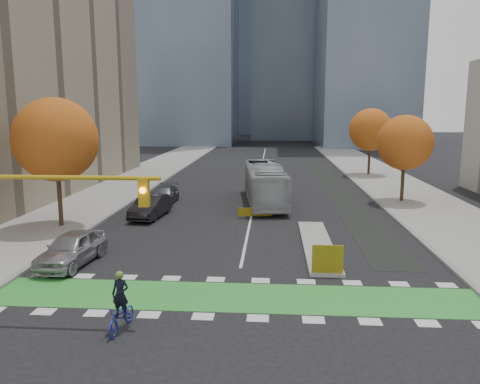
# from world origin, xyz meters

# --- Properties ---
(ground) EXTENTS (300.00, 300.00, 0.00)m
(ground) POSITION_xyz_m (0.00, 0.00, 0.00)
(ground) COLOR black
(ground) RESTS_ON ground
(sidewalk_west) EXTENTS (7.00, 120.00, 0.15)m
(sidewalk_west) POSITION_xyz_m (-13.50, 20.00, 0.07)
(sidewalk_west) COLOR gray
(sidewalk_west) RESTS_ON ground
(sidewalk_east) EXTENTS (7.00, 120.00, 0.15)m
(sidewalk_east) POSITION_xyz_m (13.50, 20.00, 0.07)
(sidewalk_east) COLOR gray
(sidewalk_east) RESTS_ON ground
(curb_west) EXTENTS (0.30, 120.00, 0.16)m
(curb_west) POSITION_xyz_m (-10.00, 20.00, 0.07)
(curb_west) COLOR gray
(curb_west) RESTS_ON ground
(curb_east) EXTENTS (0.30, 120.00, 0.16)m
(curb_east) POSITION_xyz_m (10.00, 20.00, 0.07)
(curb_east) COLOR gray
(curb_east) RESTS_ON ground
(bike_crossing) EXTENTS (20.00, 3.00, 0.01)m
(bike_crossing) POSITION_xyz_m (0.00, 1.50, 0.01)
(bike_crossing) COLOR green
(bike_crossing) RESTS_ON ground
(centre_line) EXTENTS (0.15, 70.00, 0.01)m
(centre_line) POSITION_xyz_m (0.00, 40.00, 0.01)
(centre_line) COLOR silver
(centre_line) RESTS_ON ground
(bike_lane_paint) EXTENTS (2.50, 50.00, 0.01)m
(bike_lane_paint) POSITION_xyz_m (7.50, 30.00, 0.01)
(bike_lane_paint) COLOR black
(bike_lane_paint) RESTS_ON ground
(median_island) EXTENTS (1.60, 10.00, 0.16)m
(median_island) POSITION_xyz_m (4.00, 9.00, 0.08)
(median_island) COLOR gray
(median_island) RESTS_ON ground
(hazard_board) EXTENTS (1.40, 0.12, 1.30)m
(hazard_board) POSITION_xyz_m (4.00, 4.20, 0.80)
(hazard_board) COLOR yellow
(hazard_board) RESTS_ON median_island
(tower_far) EXTENTS (26.00, 26.00, 80.00)m
(tower_far) POSITION_xyz_m (-4.00, 140.00, 40.00)
(tower_far) COLOR #47566B
(tower_far) RESTS_ON ground
(tree_west) EXTENTS (5.20, 5.20, 8.22)m
(tree_west) POSITION_xyz_m (-12.00, 12.00, 5.62)
(tree_west) COLOR #332114
(tree_west) RESTS_ON ground
(tree_east_near) EXTENTS (4.40, 4.40, 7.08)m
(tree_east_near) POSITION_xyz_m (12.00, 22.00, 4.86)
(tree_east_near) COLOR #332114
(tree_east_near) RESTS_ON ground
(tree_east_far) EXTENTS (4.80, 4.80, 7.65)m
(tree_east_far) POSITION_xyz_m (12.50, 38.00, 5.24)
(tree_east_far) COLOR #332114
(tree_east_far) RESTS_ON ground
(traffic_signal_west) EXTENTS (8.53, 0.56, 5.20)m
(traffic_signal_west) POSITION_xyz_m (-7.93, -0.51, 4.03)
(traffic_signal_west) COLOR #BF9914
(traffic_signal_west) RESTS_ON ground
(cyclist) EXTENTS (0.90, 1.91, 2.12)m
(cyclist) POSITION_xyz_m (-3.62, -1.63, 0.71)
(cyclist) COLOR navy
(cyclist) RESTS_ON ground
(bus) EXTENTS (3.89, 11.75, 3.21)m
(bus) POSITION_xyz_m (0.86, 21.02, 1.61)
(bus) COLOR #AAAEB2
(bus) RESTS_ON ground
(parked_car_a) EXTENTS (2.36, 4.89, 1.61)m
(parked_car_a) POSITION_xyz_m (-8.24, 5.00, 0.80)
(parked_car_a) COLOR #A3A2A8
(parked_car_a) RESTS_ON ground
(parked_car_b) EXTENTS (2.14, 4.92, 1.57)m
(parked_car_b) POSITION_xyz_m (-7.02, 15.24, 0.79)
(parked_car_b) COLOR black
(parked_car_b) RESTS_ON ground
(parked_car_c) EXTENTS (1.98, 4.79, 1.39)m
(parked_car_c) POSITION_xyz_m (-7.29, 20.24, 0.69)
(parked_car_c) COLOR #4F4F54
(parked_car_c) RESTS_ON ground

